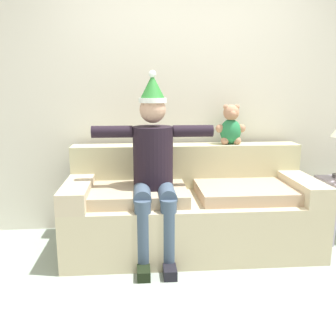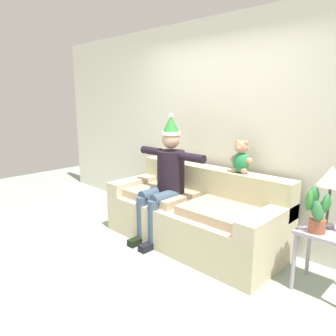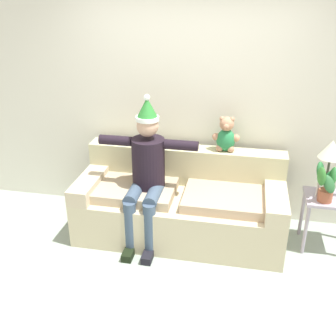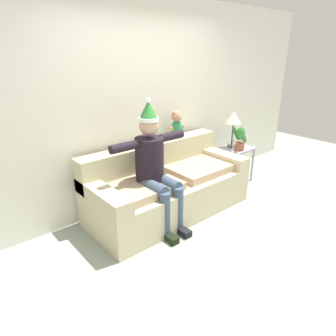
% 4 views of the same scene
% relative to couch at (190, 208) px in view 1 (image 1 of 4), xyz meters
% --- Properties ---
extents(ground_plane, '(10.00, 10.00, 0.00)m').
position_rel_couch_xyz_m(ground_plane, '(0.00, -1.00, -0.35)').
color(ground_plane, '#90A194').
extents(back_wall, '(7.00, 0.10, 2.70)m').
position_rel_couch_xyz_m(back_wall, '(0.00, 0.55, 1.00)').
color(back_wall, silver).
rests_on(back_wall, ground_plane).
extents(couch, '(2.17, 0.93, 0.89)m').
position_rel_couch_xyz_m(couch, '(0.00, 0.00, 0.00)').
color(couch, '#C3B592').
rests_on(couch, ground_plane).
extents(person_seated, '(1.02, 0.77, 1.56)m').
position_rel_couch_xyz_m(person_seated, '(-0.33, -0.17, 0.45)').
color(person_seated, black).
rests_on(person_seated, ground_plane).
extents(teddy_bear, '(0.29, 0.17, 0.38)m').
position_rel_couch_xyz_m(teddy_bear, '(0.42, 0.29, 0.71)').
color(teddy_bear, '#267A46').
rests_on(teddy_bear, couch).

